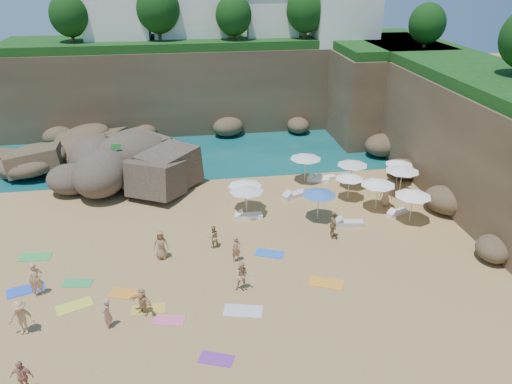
{
  "coord_description": "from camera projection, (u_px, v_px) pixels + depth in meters",
  "views": [
    {
      "loc": [
        -2.58,
        -26.23,
        15.9
      ],
      "look_at": [
        2.0,
        3.0,
        2.0
      ],
      "focal_mm": 35.0,
      "sensor_mm": 36.0,
      "label": 1
    }
  ],
  "objects": [
    {
      "name": "towel_12",
      "position": [
        149.0,
        309.0,
        24.9
      ],
      "size": [
        1.67,
        0.84,
        0.03
      ],
      "primitive_type": "cube",
      "rotation": [
        0.0,
        0.0,
        -0.0
      ],
      "color": "gold",
      "rests_on": "ground"
    },
    {
      "name": "towel_0",
      "position": [
        26.0,
        290.0,
        26.35
      ],
      "size": [
        2.07,
        1.48,
        0.03
      ],
      "primitive_type": "cube",
      "rotation": [
        0.0,
        0.0,
        0.32
      ],
      "color": "blue",
      "rests_on": "ground"
    },
    {
      "name": "person_lie_0",
      "position": [
        24.0,
        329.0,
        23.21
      ],
      "size": [
        1.2,
        1.81,
        0.48
      ],
      "primitive_type": "imported",
      "rotation": [
        0.0,
        0.0,
        -0.02
      ],
      "color": "tan",
      "rests_on": "ground"
    },
    {
      "name": "lounger_4",
      "position": [
        348.0,
        223.0,
        32.7
      ],
      "size": [
        1.98,
        0.9,
        0.3
      ],
      "primitive_type": "cube",
      "rotation": [
        0.0,
        0.0,
        -0.14
      ],
      "color": "silver",
      "rests_on": "ground"
    },
    {
      "name": "parasol_8",
      "position": [
        413.0,
        194.0,
        32.32
      ],
      "size": [
        2.38,
        2.38,
        2.25
      ],
      "color": "silver",
      "rests_on": "ground"
    },
    {
      "name": "flag_pole",
      "position": [
        114.0,
        160.0,
        36.89
      ],
      "size": [
        0.72,
        0.07,
        3.7
      ],
      "color": "silver",
      "rests_on": "ground"
    },
    {
      "name": "cliff_back",
      "position": [
        223.0,
        85.0,
        51.51
      ],
      "size": [
        44.0,
        8.0,
        8.0
      ],
      "primitive_type": "cube",
      "color": "brown",
      "rests_on": "ground"
    },
    {
      "name": "clifftop_trees",
      "position": [
        258.0,
        16.0,
        43.91
      ],
      "size": [
        35.6,
        23.82,
        4.4
      ],
      "color": "#11380F",
      "rests_on": "ground"
    },
    {
      "name": "parasol_1",
      "position": [
        350.0,
        177.0,
        35.55
      ],
      "size": [
        2.04,
        2.04,
        1.92
      ],
      "color": "silver",
      "rests_on": "ground"
    },
    {
      "name": "lounger_3",
      "position": [
        249.0,
        216.0,
        33.6
      ],
      "size": [
        1.87,
        0.67,
        0.29
      ],
      "primitive_type": "cube",
      "rotation": [
        0.0,
        0.0,
        -0.03
      ],
      "color": "white",
      "rests_on": "ground"
    },
    {
      "name": "person_lie_5",
      "position": [
        243.0,
        285.0,
        26.24
      ],
      "size": [
        1.01,
        1.74,
        0.62
      ],
      "primitive_type": "imported",
      "rotation": [
        0.0,
        0.0,
        -0.13
      ],
      "color": "tan",
      "rests_on": "ground"
    },
    {
      "name": "person_stand_1",
      "position": [
        213.0,
        237.0,
        29.96
      ],
      "size": [
        0.83,
        0.73,
        1.46
      ],
      "primitive_type": "imported",
      "rotation": [
        0.0,
        0.0,
        3.42
      ],
      "color": "tan",
      "rests_on": "ground"
    },
    {
      "name": "person_stand_4",
      "position": [
        386.0,
        194.0,
        35.0
      ],
      "size": [
        0.97,
        0.69,
        1.78
      ],
      "primitive_type": "imported",
      "rotation": [
        0.0,
        0.0,
        -0.27
      ],
      "color": "tan",
      "rests_on": "ground"
    },
    {
      "name": "person_stand_0",
      "position": [
        36.0,
        280.0,
        25.57
      ],
      "size": [
        0.83,
        0.72,
        1.91
      ],
      "primitive_type": "imported",
      "rotation": [
        0.0,
        0.0,
        0.47
      ],
      "color": "tan",
      "rests_on": "ground"
    },
    {
      "name": "parasol_9",
      "position": [
        245.0,
        184.0,
        33.85
      ],
      "size": [
        2.33,
        2.33,
        2.2
      ],
      "color": "silver",
      "rests_on": "ground"
    },
    {
      "name": "person_stand_5",
      "position": [
        119.0,
        170.0,
        38.68
      ],
      "size": [
        1.83,
        0.67,
        1.94
      ],
      "primitive_type": "imported",
      "rotation": [
        0.0,
        0.0,
        -0.09
      ],
      "color": "tan",
      "rests_on": "ground"
    },
    {
      "name": "lounger_1",
      "position": [
        318.0,
        180.0,
        39.16
      ],
      "size": [
        1.81,
        1.02,
        0.27
      ],
      "primitive_type": "cube",
      "rotation": [
        0.0,
        0.0,
        -0.28
      ],
      "color": "white",
      "rests_on": "ground"
    },
    {
      "name": "rock_outcrop",
      "position": [
        116.0,
        189.0,
        37.93
      ],
      "size": [
        10.12,
        8.19,
        3.67
      ],
      "primitive_type": null,
      "rotation": [
        0.0,
        0.0,
        0.15
      ],
      "color": "brown",
      "rests_on": "ground"
    },
    {
      "name": "towel_8",
      "position": [
        270.0,
        253.0,
        29.58
      ],
      "size": [
        1.88,
        1.44,
        0.03
      ],
      "primitive_type": "cube",
      "rotation": [
        0.0,
        0.0,
        -0.41
      ],
      "color": "blue",
      "rests_on": "ground"
    },
    {
      "name": "person_stand_2",
      "position": [
        194.0,
        167.0,
        39.91
      ],
      "size": [
        0.98,
        0.98,
        1.52
      ],
      "primitive_type": "imported",
      "rotation": [
        0.0,
        0.0,
        2.35
      ],
      "color": "#F1C189",
      "rests_on": "ground"
    },
    {
      "name": "person_lie_3",
      "position": [
        143.0,
        310.0,
        24.53
      ],
      "size": [
        1.9,
        1.92,
        0.38
      ],
      "primitive_type": "imported",
      "rotation": [
        0.0,
        0.0,
        -0.63
      ],
      "color": "tan",
      "rests_on": "ground"
    },
    {
      "name": "person_lie_2",
      "position": [
        162.0,
        255.0,
        29.05
      ],
      "size": [
        0.88,
        1.78,
        0.47
      ],
      "primitive_type": "imported",
      "rotation": [
        0.0,
        0.0,
        -0.01
      ],
      "color": "#9B724D",
      "rests_on": "ground"
    },
    {
      "name": "parasol_0",
      "position": [
        306.0,
        156.0,
        38.24
      ],
      "size": [
        2.44,
        2.44,
        2.3
      ],
      "color": "silver",
      "rests_on": "ground"
    },
    {
      "name": "lounger_2",
      "position": [
        325.0,
        178.0,
        39.45
      ],
      "size": [
        1.77,
        0.87,
        0.26
      ],
      "primitive_type": "cube",
      "rotation": [
        0.0,
        0.0,
        0.18
      ],
      "color": "white",
      "rests_on": "ground"
    },
    {
      "name": "towel_2",
      "position": [
        126.0,
        294.0,
        26.03
      ],
      "size": [
        1.95,
        1.45,
        0.03
      ],
      "primitive_type": "cube",
      "rotation": [
        0.0,
        0.0,
        -0.37
      ],
      "color": "orange",
      "rests_on": "ground"
    },
    {
      "name": "towel_1",
      "position": [
        169.0,
        320.0,
        24.14
      ],
      "size": [
        1.66,
        1.08,
        0.03
      ],
      "primitive_type": "cube",
      "rotation": [
        0.0,
        0.0,
        -0.22
      ],
      "color": "#F8608F",
      "rests_on": "ground"
    },
    {
      "name": "parasol_10",
      "position": [
        319.0,
        192.0,
        32.66
      ],
      "size": [
        2.31,
        2.31,
        2.18
      ],
      "color": "silver",
      "rests_on": "ground"
    },
    {
      "name": "towel_13",
      "position": [
        243.0,
        311.0,
        24.77
      ],
      "size": [
        2.09,
        1.39,
        0.03
      ],
      "primitive_type": "cube",
      "rotation": [
        0.0,
        0.0,
        -0.24
      ],
      "color": "silver",
      "rests_on": "ground"
    },
    {
      "name": "clifftop_buildings",
      "position": [
        230.0,
        10.0,
        49.27
      ],
      "size": [
        28.48,
        9.48,
        7.0
      ],
      "color": "white",
      "rests_on": "cliff_back"
    },
    {
      "name": "parasol_7",
      "position": [
        403.0,
        169.0,
        35.97
      ],
      "size": [
        2.44,
        2.44,
        2.31
      ],
      "color": "silver",
      "rests_on": "ground"
    },
    {
      "name": "ground",
      "position": [
        231.0,
        244.0,
        30.58
      ],
      "size": [
        120.0,
        120.0,
        0.0
      ],
      "primitive_type": "plane",
      "color": "tan",
      "rests_on": "ground"
    },
    {
      "name": "towel_6",
      "position": [
        216.0,
        359.0,
        21.8
      ],
      "size": [
        1.68,
        1.25,
        0.03
      ],
      "primitive_type": "cube",
      "rotation": [
        0.0,
        0.0,
        -0.37
      ],
      "color": "purple",
      "rests_on": "ground"
    },
    {
      "name": "person_stand_6",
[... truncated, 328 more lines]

